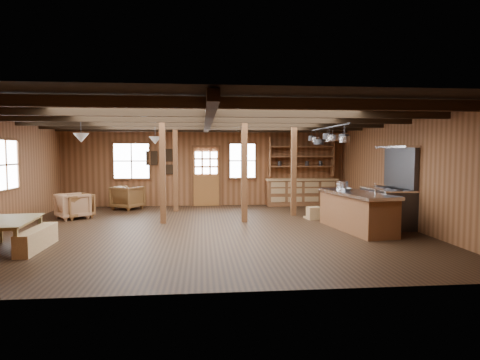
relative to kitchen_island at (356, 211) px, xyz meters
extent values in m
cube|color=black|center=(-3.60, 0.44, -0.49)|extent=(10.00, 9.00, 0.02)
cube|color=black|center=(-3.60, 0.44, 2.33)|extent=(10.00, 9.00, 0.02)
cube|color=brown|center=(1.41, 0.44, 0.92)|extent=(0.02, 9.00, 2.80)
cube|color=brown|center=(-3.60, 4.95, 0.92)|extent=(10.00, 0.02, 2.80)
cube|color=brown|center=(-3.60, -4.07, 0.92)|extent=(10.00, 0.02, 2.80)
cube|color=black|center=(-3.60, -3.06, 2.20)|extent=(9.80, 0.12, 0.18)
cube|color=black|center=(-3.60, -1.56, 2.20)|extent=(9.80, 0.12, 0.18)
cube|color=black|center=(-3.60, -0.06, 2.20)|extent=(9.80, 0.12, 0.18)
cube|color=black|center=(-3.60, 1.44, 2.20)|extent=(9.80, 0.12, 0.18)
cube|color=black|center=(-3.60, 2.94, 2.20)|extent=(9.80, 0.12, 0.18)
cube|color=black|center=(-3.60, 4.24, 2.20)|extent=(9.80, 0.12, 0.18)
cube|color=black|center=(-3.60, 0.44, 2.20)|extent=(0.18, 8.82, 0.18)
cube|color=#4E2816|center=(-4.80, 1.44, 0.92)|extent=(0.15, 0.15, 2.80)
cube|color=#4E2816|center=(-4.60, 3.64, 0.92)|extent=(0.15, 0.15, 2.80)
cube|color=#4E2816|center=(-2.60, 1.44, 0.92)|extent=(0.15, 0.15, 2.80)
cube|color=#4E2816|center=(-2.40, 3.64, 0.92)|extent=(0.15, 0.15, 2.80)
cube|color=#4E2816|center=(-1.00, 2.44, 0.92)|extent=(0.15, 0.15, 2.80)
cube|color=brown|center=(-3.60, 4.89, 0.07)|extent=(0.90, 0.06, 1.10)
cube|color=#4E2816|center=(-4.08, 4.89, 0.57)|extent=(0.06, 0.08, 2.10)
cube|color=#4E2816|center=(-3.12, 4.89, 0.57)|extent=(0.06, 0.08, 2.10)
cube|color=#4E2816|center=(-3.60, 4.89, 1.64)|extent=(1.02, 0.08, 0.06)
cube|color=white|center=(-3.60, 4.89, 1.07)|extent=(0.84, 0.02, 0.90)
cube|color=white|center=(-6.20, 4.90, 1.12)|extent=(1.20, 0.02, 1.20)
cube|color=#4E2816|center=(-6.20, 4.90, 1.12)|extent=(1.32, 0.06, 1.32)
cube|color=white|center=(-2.30, 4.90, 1.12)|extent=(0.90, 0.02, 1.20)
cube|color=#4E2816|center=(-2.30, 4.90, 1.12)|extent=(1.02, 0.06, 1.32)
cube|color=white|center=(-8.56, 0.94, 1.12)|extent=(0.02, 1.20, 1.20)
cube|color=#4E2816|center=(-8.56, 0.94, 1.12)|extent=(0.14, 1.24, 1.32)
cube|color=silver|center=(-4.90, 4.90, 1.32)|extent=(0.50, 0.03, 0.40)
cube|color=black|center=(-4.90, 4.89, 1.32)|extent=(0.55, 0.02, 0.45)
cube|color=silver|center=(-5.50, 4.90, 1.22)|extent=(0.35, 0.03, 0.45)
cube|color=black|center=(-5.50, 4.89, 1.22)|extent=(0.40, 0.02, 0.50)
cube|color=silver|center=(-4.90, 4.90, 0.82)|extent=(0.40, 0.03, 0.30)
cube|color=black|center=(-4.90, 4.89, 0.82)|extent=(0.45, 0.02, 0.35)
cube|color=brown|center=(-0.20, 4.64, -0.03)|extent=(2.50, 0.55, 0.90)
cube|color=#9A6D46|center=(-0.20, 4.62, 0.45)|extent=(2.55, 0.60, 0.06)
cube|color=brown|center=(-0.20, 4.69, 0.92)|extent=(2.30, 0.35, 0.04)
cube|color=brown|center=(-0.20, 4.69, 1.27)|extent=(2.30, 0.35, 0.04)
cube|color=brown|center=(-0.20, 4.69, 1.62)|extent=(2.30, 0.35, 0.04)
cube|color=brown|center=(-1.35, 4.69, 1.27)|extent=(0.04, 0.35, 1.40)
cube|color=brown|center=(0.95, 4.69, 1.27)|extent=(0.04, 0.35, 1.40)
cylinder|color=#303033|center=(-6.60, 0.44, 2.10)|extent=(0.02, 0.02, 0.45)
cone|color=white|center=(-6.60, 0.44, 1.77)|extent=(0.36, 0.36, 0.22)
cylinder|color=#303033|center=(-5.10, 2.44, 2.10)|extent=(0.02, 0.02, 0.45)
cone|color=white|center=(-5.10, 2.44, 1.77)|extent=(0.36, 0.36, 0.22)
cylinder|color=#303033|center=(-0.48, 0.74, 2.07)|extent=(0.04, 3.00, 0.04)
cylinder|color=#303033|center=(-0.55, -0.61, 1.93)|extent=(0.01, 0.01, 0.28)
cylinder|color=silver|center=(-0.55, -0.61, 1.72)|extent=(0.24, 0.24, 0.14)
cylinder|color=#303033|center=(-0.43, -0.22, 1.96)|extent=(0.01, 0.01, 0.22)
cylinder|color=#303033|center=(-0.43, -0.22, 1.79)|extent=(0.23, 0.23, 0.14)
cylinder|color=#303033|center=(-0.57, 0.16, 1.96)|extent=(0.01, 0.01, 0.22)
cylinder|color=silver|center=(-0.57, 0.16, 1.78)|extent=(0.26, 0.26, 0.14)
cylinder|color=#303033|center=(-0.57, 0.55, 1.99)|extent=(0.01, 0.01, 0.17)
cylinder|color=#303033|center=(-0.57, 0.55, 1.83)|extent=(0.25, 0.25, 0.14)
cylinder|color=#303033|center=(-0.40, 0.93, 1.96)|extent=(0.01, 0.01, 0.23)
cylinder|color=silver|center=(-0.40, 0.93, 1.77)|extent=(0.21, 0.21, 0.14)
cylinder|color=#303033|center=(-0.57, 1.32, 1.92)|extent=(0.01, 0.01, 0.29)
cylinder|color=#303033|center=(-0.57, 1.32, 1.71)|extent=(0.28, 0.28, 0.14)
cylinder|color=#303033|center=(-0.57, 1.71, 1.96)|extent=(0.01, 0.01, 0.22)
cylinder|color=silver|center=(-0.57, 1.71, 1.78)|extent=(0.19, 0.19, 0.14)
cylinder|color=#303033|center=(-0.56, 2.09, 1.99)|extent=(0.01, 0.01, 0.16)
cylinder|color=#303033|center=(-0.56, 2.09, 1.84)|extent=(0.19, 0.19, 0.14)
cube|color=brown|center=(0.00, 0.00, -0.05)|extent=(1.13, 2.49, 0.86)
cube|color=silver|center=(0.00, 0.00, 0.42)|extent=(1.23, 2.60, 0.08)
cylinder|color=#303033|center=(0.00, -0.60, 0.42)|extent=(0.44, 0.44, 0.06)
cylinder|color=silver|center=(0.20, -0.60, 0.57)|extent=(0.03, 0.03, 0.30)
cube|color=#9A6D46|center=(-0.60, 1.64, -0.30)|extent=(0.44, 0.35, 0.36)
cube|color=#303033|center=(1.00, 0.43, -0.01)|extent=(0.84, 1.57, 0.94)
cube|color=silver|center=(1.00, 0.43, 0.49)|extent=(0.86, 1.59, 0.04)
cube|color=#303033|center=(1.32, 0.43, 1.04)|extent=(0.12, 1.57, 1.05)
cube|color=silver|center=(1.20, 0.43, 1.56)|extent=(0.40, 1.68, 0.05)
imported|color=olive|center=(-7.50, -1.29, -0.18)|extent=(1.12, 1.78, 0.59)
cube|color=#9A6D46|center=(-6.99, -1.29, -0.27)|extent=(0.28, 1.51, 0.42)
imported|color=brown|center=(-7.38, 2.51, -0.12)|extent=(1.10, 1.10, 0.72)
imported|color=brown|center=(-6.24, 4.24, -0.08)|extent=(1.17, 1.18, 0.79)
imported|color=#956744|center=(-7.45, 2.44, -0.11)|extent=(1.12, 1.12, 0.74)
cylinder|color=silver|center=(0.00, 1.00, 0.56)|extent=(0.32, 0.32, 0.19)
imported|color=silver|center=(-0.14, 0.36, 0.50)|extent=(0.33, 0.33, 0.07)
camera|label=1|loc=(-3.77, -9.40, 1.44)|focal=30.00mm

